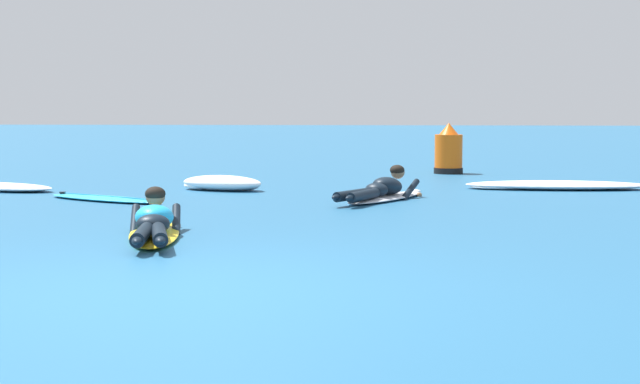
% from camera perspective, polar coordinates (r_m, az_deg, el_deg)
% --- Properties ---
extents(ground_plane, '(120.00, 120.00, 0.00)m').
position_cam_1_polar(ground_plane, '(16.94, -0.20, 0.54)').
color(ground_plane, '#235B84').
extents(surfer_near, '(1.00, 2.57, 0.54)m').
position_cam_1_polar(surfer_near, '(9.89, -9.94, -1.95)').
color(surfer_near, yellow).
rests_on(surfer_near, ground).
extents(surfer_far, '(1.40, 2.48, 0.53)m').
position_cam_1_polar(surfer_far, '(13.77, 3.78, 0.06)').
color(surfer_far, silver).
rests_on(surfer_far, ground).
extents(drifting_surfboard, '(2.14, 1.49, 0.16)m').
position_cam_1_polar(drifting_surfboard, '(14.06, -12.85, -0.37)').
color(drifting_surfboard, '#2DB2D1').
rests_on(drifting_surfboard, ground).
extents(whitewater_front, '(3.00, 0.90, 0.14)m').
position_cam_1_polar(whitewater_front, '(16.14, 14.04, 0.40)').
color(whitewater_front, white).
rests_on(whitewater_front, ground).
extents(whitewater_mid_right, '(1.57, 1.14, 0.25)m').
position_cam_1_polar(whitewater_mid_right, '(15.51, -5.89, 0.52)').
color(whitewater_mid_right, white).
rests_on(whitewater_mid_right, ground).
extents(channel_marker_buoy, '(0.59, 0.59, 1.04)m').
position_cam_1_polar(channel_marker_buoy, '(19.61, 7.72, 2.32)').
color(channel_marker_buoy, '#EA5B0F').
rests_on(channel_marker_buoy, ground).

